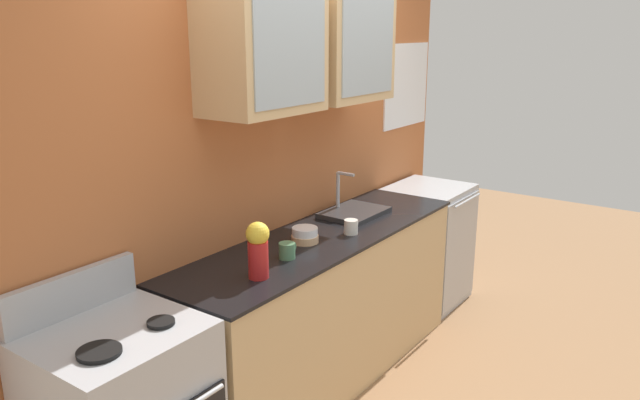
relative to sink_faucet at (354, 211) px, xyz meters
The scene contains 9 objects.
ground_plane 1.04m from the sink_faucet, behind, with size 10.00×10.00×0.00m, color #936B47.
back_wall_unit 0.70m from the sink_faucet, 154.01° to the left, with size 3.75×0.46×2.54m.
counter 0.66m from the sink_faucet, behind, with size 2.17×0.60×0.92m.
sink_faucet is the anchor object (origin of this frame).
bowl_stack 0.61m from the sink_faucet, behind, with size 0.15×0.15×0.09m.
vase 1.16m from the sink_faucet, behind, with size 0.11×0.11×0.28m.
cup_near_sink 0.38m from the sink_faucet, 149.75° to the right, with size 0.11×0.08×0.08m.
cup_near_bowls 0.87m from the sink_faucet, behind, with size 0.12×0.09×0.08m.
dishwasher 1.06m from the sink_faucet, ahead, with size 0.59×0.59×0.92m.
Camera 1 is at (-2.75, -1.93, 2.06)m, focal length 34.67 mm.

